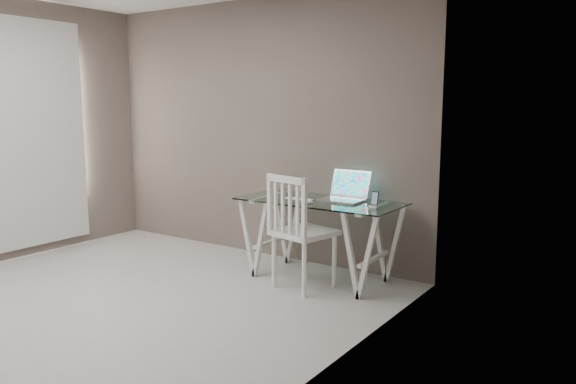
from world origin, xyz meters
TOP-DOWN VIEW (x-y plane):
  - room at (-0.06, 0.02)m, footprint 4.50×4.52m
  - desk at (1.04, 1.82)m, footprint 1.50×0.70m
  - chair at (1.03, 1.45)m, footprint 0.55×0.55m
  - laptop at (1.22, 1.97)m, footprint 0.39×0.36m
  - keyboard at (0.85, 1.74)m, footprint 0.29×0.13m
  - mouse at (1.04, 1.62)m, footprint 0.10×0.06m
  - phone_dock at (1.60, 1.79)m, footprint 0.07×0.07m

SIDE VIEW (x-z plane):
  - desk at x=1.04m, z-range 0.01..0.76m
  - chair at x=1.03m, z-range 0.05..1.08m
  - keyboard at x=0.85m, z-range 0.75..0.75m
  - mouse at x=1.04m, z-range 0.75..0.78m
  - phone_dock at x=1.60m, z-range 0.72..0.85m
  - laptop at x=1.22m, z-range 0.68..0.94m
  - room at x=-0.06m, z-range 0.36..3.07m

